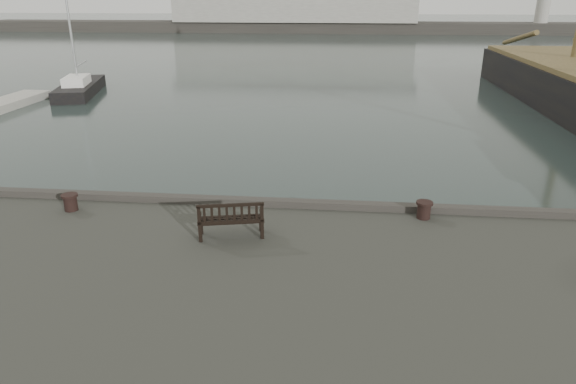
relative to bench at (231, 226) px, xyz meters
name	(u,v)px	position (x,y,z in m)	size (l,w,h in m)	color
ground	(280,255)	(0.88, 2.10, -1.84)	(400.00, 400.00, 0.00)	black
breakwater	(312,9)	(-3.68, 94.10, 2.46)	(140.00, 9.50, 12.20)	#383530
bench	(231,226)	(0.00, 0.00, 0.00)	(1.58, 0.83, 0.86)	black
bollard_left	(70,202)	(-4.47, 1.11, -0.06)	(0.42, 0.42, 0.44)	black
bollard_right	(424,210)	(4.57, 1.53, -0.06)	(0.42, 0.42, 0.44)	black
yacht_d	(81,91)	(-16.67, 25.58, -1.60)	(4.36, 8.66, 10.69)	black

